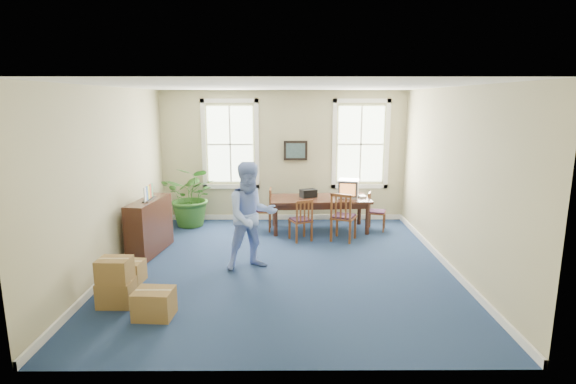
{
  "coord_description": "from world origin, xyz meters",
  "views": [
    {
      "loc": [
        0.05,
        -7.77,
        2.98
      ],
      "look_at": [
        0.1,
        0.6,
        1.25
      ],
      "focal_mm": 28.0,
      "sensor_mm": 36.0,
      "label": 1
    }
  ],
  "objects_px": {
    "cardboard_boxes": "(131,278)",
    "crt_tv": "(348,188)",
    "chair_near_left": "(300,219)",
    "potted_plant": "(192,196)",
    "man": "(251,216)",
    "conference_table": "(319,214)",
    "credenza": "(150,227)"
  },
  "relations": [
    {
      "from": "conference_table",
      "to": "potted_plant",
      "type": "height_order",
      "value": "potted_plant"
    },
    {
      "from": "cardboard_boxes",
      "to": "crt_tv",
      "type": "bearing_deg",
      "value": 45.61
    },
    {
      "from": "credenza",
      "to": "potted_plant",
      "type": "bearing_deg",
      "value": 85.74
    },
    {
      "from": "chair_near_left",
      "to": "credenza",
      "type": "height_order",
      "value": "credenza"
    },
    {
      "from": "chair_near_left",
      "to": "man",
      "type": "bearing_deg",
      "value": 36.17
    },
    {
      "from": "man",
      "to": "potted_plant",
      "type": "relative_size",
      "value": 1.33
    },
    {
      "from": "conference_table",
      "to": "potted_plant",
      "type": "bearing_deg",
      "value": 169.61
    },
    {
      "from": "chair_near_left",
      "to": "potted_plant",
      "type": "bearing_deg",
      "value": -48.45
    },
    {
      "from": "conference_table",
      "to": "crt_tv",
      "type": "bearing_deg",
      "value": 1.13
    },
    {
      "from": "crt_tv",
      "to": "potted_plant",
      "type": "xyz_separation_m",
      "value": [
        -3.67,
        0.32,
        -0.25
      ]
    },
    {
      "from": "credenza",
      "to": "cardboard_boxes",
      "type": "distance_m",
      "value": 2.22
    },
    {
      "from": "crt_tv",
      "to": "potted_plant",
      "type": "distance_m",
      "value": 3.69
    },
    {
      "from": "credenza",
      "to": "man",
      "type": "bearing_deg",
      "value": -12.91
    },
    {
      "from": "chair_near_left",
      "to": "potted_plant",
      "type": "distance_m",
      "value": 2.8
    },
    {
      "from": "chair_near_left",
      "to": "credenza",
      "type": "distance_m",
      "value": 3.09
    },
    {
      "from": "crt_tv",
      "to": "chair_near_left",
      "type": "bearing_deg",
      "value": -130.82
    },
    {
      "from": "crt_tv",
      "to": "cardboard_boxes",
      "type": "distance_m",
      "value": 5.4
    },
    {
      "from": "crt_tv",
      "to": "chair_near_left",
      "type": "height_order",
      "value": "crt_tv"
    },
    {
      "from": "man",
      "to": "potted_plant",
      "type": "height_order",
      "value": "man"
    },
    {
      "from": "man",
      "to": "potted_plant",
      "type": "bearing_deg",
      "value": 99.5
    },
    {
      "from": "credenza",
      "to": "cardboard_boxes",
      "type": "bearing_deg",
      "value": -72.41
    },
    {
      "from": "chair_near_left",
      "to": "man",
      "type": "xyz_separation_m",
      "value": [
        -0.92,
        -1.62,
        0.5
      ]
    },
    {
      "from": "crt_tv",
      "to": "credenza",
      "type": "distance_m",
      "value": 4.45
    },
    {
      "from": "conference_table",
      "to": "man",
      "type": "height_order",
      "value": "man"
    },
    {
      "from": "conference_table",
      "to": "credenza",
      "type": "relative_size",
      "value": 1.67
    },
    {
      "from": "conference_table",
      "to": "cardboard_boxes",
      "type": "distance_m",
      "value": 4.88
    },
    {
      "from": "crt_tv",
      "to": "potted_plant",
      "type": "height_order",
      "value": "potted_plant"
    },
    {
      "from": "man",
      "to": "credenza",
      "type": "relative_size",
      "value": 1.42
    },
    {
      "from": "potted_plant",
      "to": "conference_table",
      "type": "bearing_deg",
      "value": -7.12
    },
    {
      "from": "crt_tv",
      "to": "cardboard_boxes",
      "type": "relative_size",
      "value": 0.37
    },
    {
      "from": "man",
      "to": "cardboard_boxes",
      "type": "xyz_separation_m",
      "value": [
        -1.7,
        -1.39,
        -0.58
      ]
    },
    {
      "from": "credenza",
      "to": "cardboard_boxes",
      "type": "height_order",
      "value": "credenza"
    }
  ]
}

